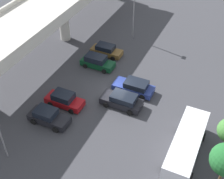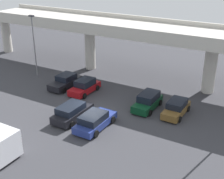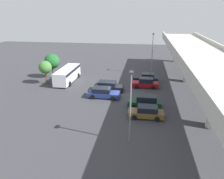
{
  "view_description": "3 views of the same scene",
  "coord_description": "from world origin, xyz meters",
  "px_view_note": "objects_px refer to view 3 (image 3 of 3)",
  "views": [
    {
      "loc": [
        -25.43,
        -11.3,
        24.18
      ],
      "look_at": [
        -0.7,
        0.25,
        1.21
      ],
      "focal_mm": 50.0,
      "sensor_mm": 36.0,
      "label": 1
    },
    {
      "loc": [
        15.76,
        -23.02,
        15.03
      ],
      "look_at": [
        0.45,
        3.17,
        1.92
      ],
      "focal_mm": 50.0,
      "sensor_mm": 36.0,
      "label": 2
    },
    {
      "loc": [
        31.54,
        4.18,
        12.5
      ],
      "look_at": [
        1.25,
        -0.36,
        1.26
      ],
      "focal_mm": 35.0,
      "sensor_mm": 36.0,
      "label": 3
    }
  ],
  "objects_px": {
    "parked_car_1": "(145,83)",
    "tree_front_left": "(52,61)",
    "parked_car_3": "(103,93)",
    "lamp_post_mid_lot": "(130,102)",
    "tree_front_centre": "(45,67)",
    "parked_car_5": "(146,112)",
    "parked_car_0": "(146,78)",
    "lamp_post_near_aisle": "(152,51)",
    "parked_car_2": "(108,86)",
    "parked_car_4": "(145,101)",
    "shuttle_bus": "(67,74)"
  },
  "relations": [
    {
      "from": "parked_car_1",
      "to": "tree_front_left",
      "type": "distance_m",
      "value": 18.15
    },
    {
      "from": "parked_car_3",
      "to": "lamp_post_mid_lot",
      "type": "bearing_deg",
      "value": -67.02
    },
    {
      "from": "lamp_post_mid_lot",
      "to": "tree_front_centre",
      "type": "bearing_deg",
      "value": -135.22
    },
    {
      "from": "parked_car_1",
      "to": "lamp_post_mid_lot",
      "type": "xyz_separation_m",
      "value": [
        16.8,
        -1.48,
        3.56
      ]
    },
    {
      "from": "parked_car_5",
      "to": "tree_front_centre",
      "type": "distance_m",
      "value": 20.64
    },
    {
      "from": "parked_car_5",
      "to": "tree_front_left",
      "type": "bearing_deg",
      "value": -38.35
    },
    {
      "from": "parked_car_0",
      "to": "lamp_post_mid_lot",
      "type": "height_order",
      "value": "lamp_post_mid_lot"
    },
    {
      "from": "parked_car_1",
      "to": "lamp_post_near_aisle",
      "type": "bearing_deg",
      "value": -97.5
    },
    {
      "from": "parked_car_2",
      "to": "parked_car_1",
      "type": "bearing_deg",
      "value": 23.98
    },
    {
      "from": "tree_front_left",
      "to": "parked_car_2",
      "type": "bearing_deg",
      "value": 64.61
    },
    {
      "from": "parked_car_4",
      "to": "tree_front_left",
      "type": "distance_m",
      "value": 21.07
    },
    {
      "from": "parked_car_3",
      "to": "lamp_post_mid_lot",
      "type": "xyz_separation_m",
      "value": [
        11.28,
        4.78,
        3.6
      ]
    },
    {
      "from": "parked_car_1",
      "to": "parked_car_5",
      "type": "relative_size",
      "value": 1.01
    },
    {
      "from": "parked_car_3",
      "to": "parked_car_5",
      "type": "distance_m",
      "value": 8.61
    },
    {
      "from": "tree_front_centre",
      "to": "parked_car_2",
      "type": "bearing_deg",
      "value": 80.54
    },
    {
      "from": "shuttle_bus",
      "to": "tree_front_left",
      "type": "bearing_deg",
      "value": 63.65
    },
    {
      "from": "shuttle_bus",
      "to": "parked_car_0",
      "type": "bearing_deg",
      "value": -82.75
    },
    {
      "from": "parked_car_4",
      "to": "parked_car_2",
      "type": "bearing_deg",
      "value": -42.59
    },
    {
      "from": "parked_car_5",
      "to": "lamp_post_near_aisle",
      "type": "xyz_separation_m",
      "value": [
        -19.77,
        0.94,
        4.07
      ]
    },
    {
      "from": "lamp_post_near_aisle",
      "to": "lamp_post_mid_lot",
      "type": "relative_size",
      "value": 1.12
    },
    {
      "from": "parked_car_4",
      "to": "parked_car_3",
      "type": "bearing_deg",
      "value": -22.51
    },
    {
      "from": "parked_car_1",
      "to": "parked_car_3",
      "type": "bearing_deg",
      "value": 41.38
    },
    {
      "from": "parked_car_4",
      "to": "lamp_post_near_aisle",
      "type": "xyz_separation_m",
      "value": [
        -16.67,
        1.11,
        3.98
      ]
    },
    {
      "from": "parked_car_0",
      "to": "shuttle_bus",
      "type": "xyz_separation_m",
      "value": [
        1.82,
        -14.28,
        0.71
      ]
    },
    {
      "from": "parked_car_0",
      "to": "tree_front_centre",
      "type": "height_order",
      "value": "tree_front_centre"
    },
    {
      "from": "parked_car_1",
      "to": "parked_car_4",
      "type": "height_order",
      "value": "parked_car_4"
    },
    {
      "from": "parked_car_0",
      "to": "tree_front_left",
      "type": "bearing_deg",
      "value": 0.17
    },
    {
      "from": "shuttle_bus",
      "to": "tree_front_left",
      "type": "relative_size",
      "value": 1.78
    },
    {
      "from": "parked_car_0",
      "to": "parked_car_5",
      "type": "relative_size",
      "value": 1.03
    },
    {
      "from": "parked_car_3",
      "to": "parked_car_5",
      "type": "xyz_separation_m",
      "value": [
        5.71,
        6.45,
        -0.02
      ]
    },
    {
      "from": "parked_car_5",
      "to": "lamp_post_near_aisle",
      "type": "height_order",
      "value": "lamp_post_near_aisle"
    },
    {
      "from": "parked_car_1",
      "to": "parked_car_3",
      "type": "distance_m",
      "value": 8.35
    },
    {
      "from": "parked_car_5",
      "to": "tree_front_centre",
      "type": "xyz_separation_m",
      "value": [
        -10.5,
        -17.62,
        2.31
      ]
    },
    {
      "from": "parked_car_2",
      "to": "parked_car_3",
      "type": "relative_size",
      "value": 0.97
    },
    {
      "from": "shuttle_bus",
      "to": "tree_front_centre",
      "type": "xyz_separation_m",
      "value": [
        1.92,
        -3.26,
        1.56
      ]
    },
    {
      "from": "parked_car_2",
      "to": "lamp_post_near_aisle",
      "type": "xyz_separation_m",
      "value": [
        -11.19,
        7.07,
        4.01
      ]
    },
    {
      "from": "parked_car_0",
      "to": "parked_car_5",
      "type": "distance_m",
      "value": 14.23
    },
    {
      "from": "parked_car_2",
      "to": "parked_car_5",
      "type": "height_order",
      "value": "parked_car_2"
    },
    {
      "from": "tree_front_left",
      "to": "tree_front_centre",
      "type": "height_order",
      "value": "tree_front_left"
    },
    {
      "from": "parked_car_2",
      "to": "shuttle_bus",
      "type": "distance_m",
      "value": 9.11
    },
    {
      "from": "parked_car_4",
      "to": "tree_front_centre",
      "type": "distance_m",
      "value": 19.08
    },
    {
      "from": "parked_car_0",
      "to": "parked_car_3",
      "type": "xyz_separation_m",
      "value": [
        8.53,
        -6.37,
        -0.02
      ]
    },
    {
      "from": "parked_car_5",
      "to": "lamp_post_near_aisle",
      "type": "bearing_deg",
      "value": -92.73
    },
    {
      "from": "parked_car_0",
      "to": "lamp_post_near_aisle",
      "type": "relative_size",
      "value": 0.54
    },
    {
      "from": "parked_car_2",
      "to": "parked_car_4",
      "type": "height_order",
      "value": "parked_car_4"
    },
    {
      "from": "parked_car_5",
      "to": "shuttle_bus",
      "type": "height_order",
      "value": "shuttle_bus"
    },
    {
      "from": "parked_car_1",
      "to": "tree_front_centre",
      "type": "xyz_separation_m",
      "value": [
        0.73,
        -17.43,
        2.25
      ]
    },
    {
      "from": "parked_car_5",
      "to": "shuttle_bus",
      "type": "distance_m",
      "value": 19.0
    },
    {
      "from": "parked_car_2",
      "to": "lamp_post_near_aisle",
      "type": "relative_size",
      "value": 0.58
    },
    {
      "from": "parked_car_0",
      "to": "shuttle_bus",
      "type": "distance_m",
      "value": 14.42
    }
  ]
}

